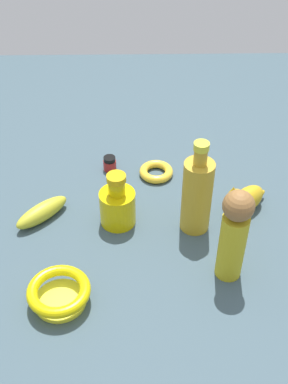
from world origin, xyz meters
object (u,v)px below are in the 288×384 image
object	(u,v)px
person_figure_adult	(234,234)
banana	(42,213)
nail_polish_jar	(110,163)
bottle_short	(118,205)
bowl	(59,293)
bangle	(156,172)
cat_figurine	(245,199)
bottle_tall	(197,194)

from	to	relation	value
person_figure_adult	banana	xyz separation A→B (m)	(0.46, -0.19, -0.11)
nail_polish_jar	bottle_short	bearing A→B (deg)	97.53
banana	person_figure_adult	bearing A→B (deg)	-67.16
bowl	bottle_short	xyz separation A→B (m)	(-0.12, -0.26, 0.03)
person_figure_adult	bangle	world-z (taller)	person_figure_adult
banana	cat_figurine	xyz separation A→B (m)	(-0.53, -0.03, 0.02)
banana	bottle_tall	distance (m)	0.41
bottle_tall	bottle_short	xyz separation A→B (m)	(0.20, -0.02, -0.05)
nail_polish_jar	bottle_tall	bearing A→B (deg)	132.94
nail_polish_jar	cat_figurine	bearing A→B (deg)	152.77
banana	bangle	bearing A→B (deg)	-13.86
banana	bottle_tall	world-z (taller)	bottle_tall
bottle_short	nail_polish_jar	bearing A→B (deg)	-82.47
bowl	bangle	world-z (taller)	bowl
person_figure_adult	bowl	xyz separation A→B (m)	(0.38, 0.08, -0.10)
person_figure_adult	banana	distance (m)	0.51
bottle_tall	bangle	bearing A→B (deg)	-67.10
bangle	bottle_short	size ratio (longest dim) A/B	0.64
bowl	cat_figurine	distance (m)	0.54
bowl	bottle_tall	size ratio (longest dim) A/B	0.54
nail_polish_jar	banana	world-z (taller)	banana
bowl	bottle_short	distance (m)	0.28
bowl	bottle_tall	bearing A→B (deg)	-143.70
nail_polish_jar	bangle	distance (m)	0.14
bottle_short	bowl	bearing A→B (deg)	64.50
person_figure_adult	nail_polish_jar	bearing A→B (deg)	-54.12
person_figure_adult	bowl	distance (m)	0.40
bowl	cat_figurine	bearing A→B (deg)	-147.49
bowl	bangle	xyz separation A→B (m)	(-0.23, -0.45, -0.02)
bowl	bottle_tall	distance (m)	0.40
bowl	bangle	bearing A→B (deg)	-117.00
person_figure_adult	bangle	distance (m)	0.42
bowl	bottle_tall	world-z (taller)	bottle_tall
bottle_tall	bottle_short	size ratio (longest dim) A/B	1.70
cat_figurine	bottle_short	bearing A→B (deg)	5.98
bowl	cat_figurine	xyz separation A→B (m)	(-0.46, -0.29, 0.01)
person_figure_adult	banana	size ratio (longest dim) A/B	1.55
person_figure_adult	nail_polish_jar	world-z (taller)	person_figure_adult
banana	cat_figurine	size ratio (longest dim) A/B	1.24
nail_polish_jar	bottle_tall	world-z (taller)	bottle_tall
bottle_tall	person_figure_adult	bearing A→B (deg)	111.89
bottle_short	person_figure_adult	bearing A→B (deg)	145.60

